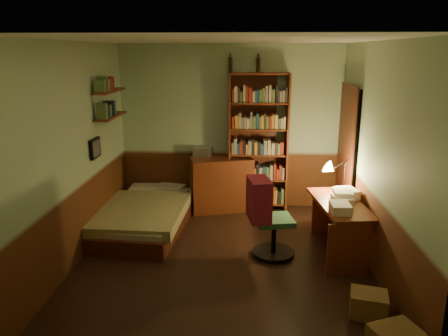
# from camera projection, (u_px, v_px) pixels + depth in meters

# --- Properties ---
(floor) EXTENTS (3.50, 4.00, 0.02)m
(floor) POSITION_uv_depth(u_px,v_px,m) (223.00, 260.00, 5.39)
(floor) COLOR black
(floor) RESTS_ON ground
(ceiling) EXTENTS (3.50, 4.00, 0.02)m
(ceiling) POSITION_uv_depth(u_px,v_px,m) (223.00, 39.00, 4.70)
(ceiling) COLOR silver
(ceiling) RESTS_ON wall_back
(wall_back) EXTENTS (3.50, 0.02, 2.60)m
(wall_back) POSITION_uv_depth(u_px,v_px,m) (230.00, 127.00, 6.98)
(wall_back) COLOR #91AE89
(wall_back) RESTS_ON ground
(wall_left) EXTENTS (0.02, 4.00, 2.60)m
(wall_left) POSITION_uv_depth(u_px,v_px,m) (74.00, 155.00, 5.14)
(wall_left) COLOR #91AE89
(wall_left) RESTS_ON ground
(wall_right) EXTENTS (0.02, 4.00, 2.60)m
(wall_right) POSITION_uv_depth(u_px,v_px,m) (377.00, 159.00, 4.95)
(wall_right) COLOR #91AE89
(wall_right) RESTS_ON ground
(wall_front) EXTENTS (3.50, 0.02, 2.60)m
(wall_front) POSITION_uv_depth(u_px,v_px,m) (206.00, 223.00, 3.11)
(wall_front) COLOR #91AE89
(wall_front) RESTS_ON ground
(doorway) EXTENTS (0.06, 0.90, 2.00)m
(doorway) POSITION_uv_depth(u_px,v_px,m) (347.00, 158.00, 6.28)
(doorway) COLOR black
(doorway) RESTS_ON ground
(door_trim) EXTENTS (0.02, 0.98, 2.08)m
(door_trim) POSITION_uv_depth(u_px,v_px,m) (345.00, 158.00, 6.28)
(door_trim) COLOR #3C170C
(door_trim) RESTS_ON ground
(bed) EXTENTS (1.28, 2.16, 0.61)m
(bed) POSITION_uv_depth(u_px,v_px,m) (145.00, 207.00, 6.30)
(bed) COLOR #647B48
(bed) RESTS_ON ground
(dresser) EXTENTS (1.05, 0.71, 0.86)m
(dresser) POSITION_uv_depth(u_px,v_px,m) (221.00, 184.00, 6.98)
(dresser) COLOR #5B2612
(dresser) RESTS_ON ground
(mini_stereo) EXTENTS (0.31, 0.26, 0.14)m
(mini_stereo) POSITION_uv_depth(u_px,v_px,m) (203.00, 151.00, 6.99)
(mini_stereo) COLOR #B2B2B7
(mini_stereo) RESTS_ON dresser
(bookshelf) EXTENTS (0.95, 0.37, 2.17)m
(bookshelf) POSITION_uv_depth(u_px,v_px,m) (258.00, 143.00, 6.86)
(bookshelf) COLOR #5B2612
(bookshelf) RESTS_ON ground
(bottle_left) EXTENTS (0.08, 0.08, 0.22)m
(bottle_left) POSITION_uv_depth(u_px,v_px,m) (230.00, 65.00, 6.68)
(bottle_left) COLOR black
(bottle_left) RESTS_ON bookshelf
(bottle_right) EXTENTS (0.08, 0.08, 0.22)m
(bottle_right) POSITION_uv_depth(u_px,v_px,m) (258.00, 65.00, 6.65)
(bottle_right) COLOR black
(bottle_right) RESTS_ON bookshelf
(desk) EXTENTS (0.68, 1.31, 0.67)m
(desk) POSITION_uv_depth(u_px,v_px,m) (338.00, 227.00, 5.50)
(desk) COLOR #5B2612
(desk) RESTS_ON ground
(paper_stack) EXTENTS (0.28, 0.34, 0.12)m
(paper_stack) POSITION_uv_depth(u_px,v_px,m) (348.00, 193.00, 5.57)
(paper_stack) COLOR silver
(paper_stack) RESTS_ON desk
(desk_lamp) EXTENTS (0.18, 0.18, 0.59)m
(desk_lamp) POSITION_uv_depth(u_px,v_px,m) (345.00, 167.00, 5.88)
(desk_lamp) COLOR black
(desk_lamp) RESTS_ON desk
(office_chair) EXTENTS (0.64, 0.59, 1.12)m
(office_chair) POSITION_uv_depth(u_px,v_px,m) (274.00, 213.00, 5.35)
(office_chair) COLOR #326542
(office_chair) RESTS_ON ground
(red_jacket) EXTENTS (0.28, 0.46, 0.52)m
(red_jacket) POSITION_uv_depth(u_px,v_px,m) (261.00, 150.00, 5.07)
(red_jacket) COLOR maroon
(red_jacket) RESTS_ON office_chair
(wall_shelf_lower) EXTENTS (0.20, 0.90, 0.03)m
(wall_shelf_lower) POSITION_uv_depth(u_px,v_px,m) (111.00, 116.00, 6.12)
(wall_shelf_lower) COLOR #5B2612
(wall_shelf_lower) RESTS_ON wall_left
(wall_shelf_upper) EXTENTS (0.20, 0.90, 0.03)m
(wall_shelf_upper) POSITION_uv_depth(u_px,v_px,m) (109.00, 91.00, 6.03)
(wall_shelf_upper) COLOR #5B2612
(wall_shelf_upper) RESTS_ON wall_left
(framed_picture) EXTENTS (0.04, 0.32, 0.26)m
(framed_picture) POSITION_uv_depth(u_px,v_px,m) (95.00, 148.00, 5.73)
(framed_picture) COLOR black
(framed_picture) RESTS_ON wall_left
(cardboard_box_b) EXTENTS (0.40, 0.35, 0.24)m
(cardboard_box_b) POSITION_uv_depth(u_px,v_px,m) (368.00, 304.00, 4.21)
(cardboard_box_b) COLOR olive
(cardboard_box_b) RESTS_ON ground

